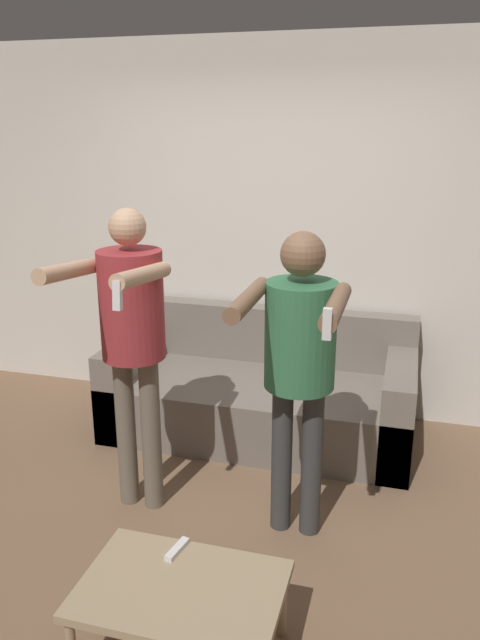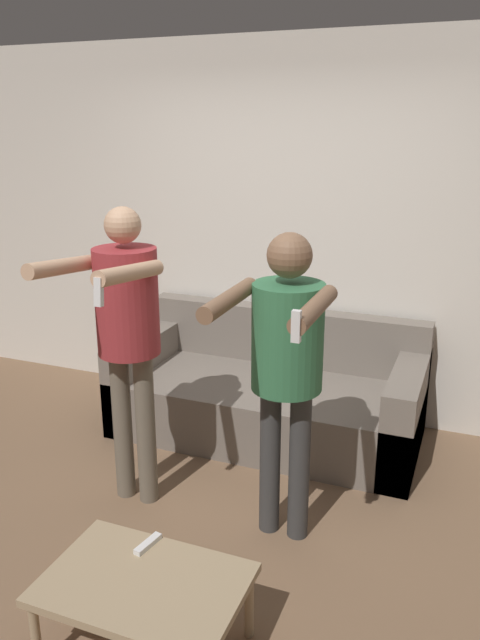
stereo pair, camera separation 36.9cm
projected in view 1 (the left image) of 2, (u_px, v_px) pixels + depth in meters
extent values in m
plane|color=brown|center=(201.00, 531.00, 3.39)|extent=(14.00, 14.00, 0.00)
cube|color=silver|center=(274.00, 232.00, 4.56)|extent=(6.40, 0.06, 2.70)
cube|color=slate|center=(259.00, 407.00, 4.40)|extent=(2.09, 0.95, 0.41)
cube|color=slate|center=(273.00, 334.00, 4.64)|extent=(2.09, 0.16, 0.42)
cube|color=slate|center=(135.00, 378.00, 4.61)|extent=(0.20, 0.95, 0.63)
cube|color=slate|center=(398.00, 408.00, 4.12)|extent=(0.20, 0.95, 0.63)
cylinder|color=#6B6051|center=(126.00, 430.00, 3.53)|extent=(0.11, 0.11, 0.91)
cylinder|color=#6B6051|center=(151.00, 434.00, 3.49)|extent=(0.11, 0.11, 0.91)
cylinder|color=#9E2D33|center=(132.00, 305.00, 3.28)|extent=(0.34, 0.34, 0.58)
sphere|color=tan|center=(127.00, 227.00, 3.16)|extent=(0.19, 0.19, 0.19)
cylinder|color=tan|center=(70.00, 270.00, 3.02)|extent=(0.08, 0.54, 0.14)
cylinder|color=tan|center=(142.00, 275.00, 2.92)|extent=(0.08, 0.54, 0.14)
cube|color=white|center=(117.00, 296.00, 2.69)|extent=(0.04, 0.04, 0.13)
cylinder|color=#383838|center=(282.00, 457.00, 3.31)|extent=(0.11, 0.11, 0.84)
cylinder|color=#383838|center=(312.00, 461.00, 3.27)|extent=(0.11, 0.11, 0.84)
cylinder|color=#337047|center=(300.00, 335.00, 3.08)|extent=(0.36, 0.36, 0.54)
sphere|color=brown|center=(303.00, 254.00, 2.95)|extent=(0.22, 0.22, 0.22)
cylinder|color=brown|center=(248.00, 299.00, 2.81)|extent=(0.08, 0.54, 0.08)
cylinder|color=brown|center=(336.00, 306.00, 2.71)|extent=(0.08, 0.54, 0.08)
cube|color=white|center=(327.00, 324.00, 2.46)|extent=(0.04, 0.03, 0.13)
cube|color=tan|center=(181.00, 590.00, 2.49)|extent=(0.81, 0.55, 0.04)
cylinder|color=tan|center=(125.00, 571.00, 2.85)|extent=(0.04, 0.04, 0.32)
cylinder|color=tan|center=(282.00, 603.00, 2.66)|extent=(0.04, 0.04, 0.32)
cube|color=white|center=(177.00, 549.00, 2.68)|extent=(0.06, 0.15, 0.02)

